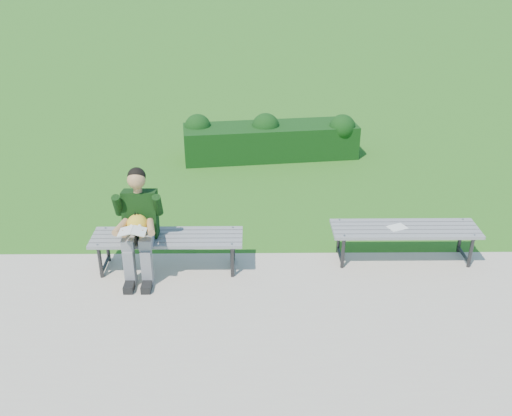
{
  "coord_description": "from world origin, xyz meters",
  "views": [
    {
      "loc": [
        -0.15,
        -6.35,
        3.72
      ],
      "look_at": [
        -0.09,
        -0.2,
        0.76
      ],
      "focal_mm": 40.0,
      "sensor_mm": 36.0,
      "label": 1
    }
  ],
  "objects_px": {
    "bench_left": "(167,240)",
    "bench_right": "(405,231)",
    "hedge": "(270,139)",
    "seated_boy": "(139,222)",
    "paper_sheet": "(397,227)"
  },
  "relations": [
    {
      "from": "hedge",
      "to": "bench_right",
      "type": "height_order",
      "value": "hedge"
    },
    {
      "from": "bench_left",
      "to": "seated_boy",
      "type": "distance_m",
      "value": 0.43
    },
    {
      "from": "bench_left",
      "to": "bench_right",
      "type": "relative_size",
      "value": 1.0
    },
    {
      "from": "seated_boy",
      "to": "paper_sheet",
      "type": "height_order",
      "value": "seated_boy"
    },
    {
      "from": "bench_right",
      "to": "seated_boy",
      "type": "relative_size",
      "value": 1.37
    },
    {
      "from": "bench_left",
      "to": "bench_right",
      "type": "distance_m",
      "value": 2.91
    },
    {
      "from": "seated_boy",
      "to": "paper_sheet",
      "type": "bearing_deg",
      "value": 5.28
    },
    {
      "from": "bench_right",
      "to": "paper_sheet",
      "type": "xyz_separation_m",
      "value": [
        -0.1,
        -0.0,
        0.06
      ]
    },
    {
      "from": "hedge",
      "to": "bench_right",
      "type": "bearing_deg",
      "value": -67.58
    },
    {
      "from": "hedge",
      "to": "paper_sheet",
      "type": "bearing_deg",
      "value": -68.9
    },
    {
      "from": "bench_left",
      "to": "paper_sheet",
      "type": "xyz_separation_m",
      "value": [
        2.8,
        0.19,
        0.06
      ]
    },
    {
      "from": "bench_left",
      "to": "bench_right",
      "type": "xyz_separation_m",
      "value": [
        2.9,
        0.19,
        0.0
      ]
    },
    {
      "from": "hedge",
      "to": "bench_right",
      "type": "distance_m",
      "value": 4.05
    },
    {
      "from": "bench_left",
      "to": "paper_sheet",
      "type": "height_order",
      "value": "bench_left"
    },
    {
      "from": "bench_left",
      "to": "bench_right",
      "type": "height_order",
      "value": "same"
    }
  ]
}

